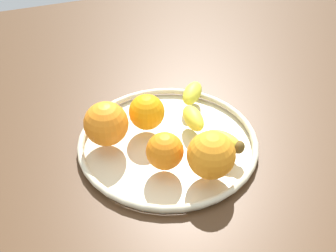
{
  "coord_description": "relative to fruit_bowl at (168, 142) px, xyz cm",
  "views": [
    {
      "loc": [
        57.67,
        -19.99,
        55.69
      ],
      "look_at": [
        0.0,
        0.0,
        4.8
      ],
      "focal_mm": 47.92,
      "sensor_mm": 36.0,
      "label": 1
    }
  ],
  "objects": [
    {
      "name": "orange_back_right",
      "position": [
        10.35,
        3.81,
        4.88
      ],
      "size": [
        8.0,
        8.0,
        8.0
      ],
      "primitive_type": "sphere",
      "color": "orange",
      "rests_on": "fruit_bowl"
    },
    {
      "name": "fruit_bowl",
      "position": [
        0.0,
        0.0,
        0.0
      ],
      "size": [
        32.92,
        32.92,
        1.8
      ],
      "color": "beige",
      "rests_on": "ground_plane"
    },
    {
      "name": "orange_front_right",
      "position": [
        6.17,
        -2.7,
        4.08
      ],
      "size": [
        6.39,
        6.39,
        6.39
      ],
      "primitive_type": "sphere",
      "color": "orange",
      "rests_on": "fruit_bowl"
    },
    {
      "name": "orange_center",
      "position": [
        -3.05,
        -10.43,
        4.85
      ],
      "size": [
        7.94,
        7.94,
        7.94
      ],
      "primitive_type": "sphere",
      "color": "orange",
      "rests_on": "fruit_bowl"
    },
    {
      "name": "banana",
      "position": [
        -1.64,
        7.6,
        2.56
      ],
      "size": [
        22.74,
        7.98,
        3.35
      ],
      "rotation": [
        0.0,
        0.0,
        -0.01
      ],
      "color": "yellow",
      "rests_on": "fruit_bowl"
    },
    {
      "name": "orange_front_left",
      "position": [
        -4.7,
        -2.5,
        4.21
      ],
      "size": [
        6.65,
        6.65,
        6.65
      ],
      "primitive_type": "sphere",
      "color": "orange",
      "rests_on": "fruit_bowl"
    },
    {
      "name": "ground_plane",
      "position": [
        0.0,
        0.0,
        -2.92
      ],
      "size": [
        136.46,
        136.46,
        4.0
      ],
      "primitive_type": "cube",
      "color": "#442C19"
    }
  ]
}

